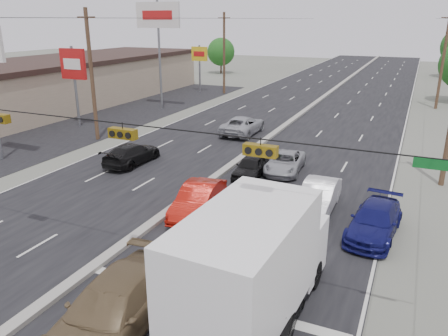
{
  "coord_description": "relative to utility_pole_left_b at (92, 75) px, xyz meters",
  "views": [
    {
      "loc": [
        10.6,
        -11.88,
        9.18
      ],
      "look_at": [
        2.3,
        6.74,
        2.2
      ],
      "focal_mm": 35.0,
      "sensor_mm": 36.0,
      "label": 1
    }
  ],
  "objects": [
    {
      "name": "ground",
      "position": [
        12.5,
        -15.0,
        -5.11
      ],
      "size": [
        200.0,
        200.0,
        0.0
      ],
      "primitive_type": "plane",
      "color": "#606356",
      "rests_on": "ground"
    },
    {
      "name": "road_surface",
      "position": [
        12.5,
        15.0,
        -5.11
      ],
      "size": [
        20.0,
        160.0,
        0.02
      ],
      "primitive_type": "cube",
      "color": "black",
      "rests_on": "ground"
    },
    {
      "name": "center_median",
      "position": [
        12.5,
        15.0,
        -5.01
      ],
      "size": [
        0.5,
        160.0,
        0.2
      ],
      "primitive_type": "cube",
      "color": "gray",
      "rests_on": "ground"
    },
    {
      "name": "strip_mall",
      "position": [
        -13.5,
        10.0,
        -2.81
      ],
      "size": [
        12.0,
        42.0,
        4.6
      ],
      "primitive_type": "cube",
      "color": "tan",
      "rests_on": "ground"
    },
    {
      "name": "parking_lot",
      "position": [
        -4.5,
        10.0,
        -5.11
      ],
      "size": [
        10.0,
        42.0,
        0.02
      ],
      "primitive_type": "cube",
      "color": "black",
      "rests_on": "ground"
    },
    {
      "name": "utility_pole_left_b",
      "position": [
        0.0,
        0.0,
        0.0
      ],
      "size": [
        1.6,
        0.3,
        10.0
      ],
      "color": "#422D1E",
      "rests_on": "ground"
    },
    {
      "name": "utility_pole_left_c",
      "position": [
        0.0,
        25.0,
        0.0
      ],
      "size": [
        1.6,
        0.3,
        10.0
      ],
      "color": "#422D1E",
      "rests_on": "ground"
    },
    {
      "name": "utility_pole_right_c",
      "position": [
        25.0,
        25.0,
        0.0
      ],
      "size": [
        1.6,
        0.3,
        10.0
      ],
      "color": "#422D1E",
      "rests_on": "ground"
    },
    {
      "name": "traffic_signals",
      "position": [
        13.9,
        -15.0,
        0.39
      ],
      "size": [
        25.0,
        0.3,
        0.54
      ],
      "color": "black",
      "rests_on": "ground"
    },
    {
      "name": "pole_sign_mid",
      "position": [
        -4.5,
        3.0,
        0.01
      ],
      "size": [
        2.6,
        0.25,
        7.0
      ],
      "color": "slate",
      "rests_on": "ground"
    },
    {
      "name": "pole_sign_billboard",
      "position": [
        -2.0,
        13.0,
        3.76
      ],
      "size": [
        5.0,
        0.25,
        11.0
      ],
      "color": "slate",
      "rests_on": "ground"
    },
    {
      "name": "pole_sign_far",
      "position": [
        -3.5,
        25.0,
        -0.7
      ],
      "size": [
        2.2,
        0.25,
        6.0
      ],
      "color": "slate",
      "rests_on": "ground"
    },
    {
      "name": "tree_left_far",
      "position": [
        -9.5,
        45.0,
        -1.39
      ],
      "size": [
        4.8,
        4.8,
        6.12
      ],
      "color": "#382619",
      "rests_on": "ground"
    },
    {
      "name": "box_truck",
      "position": [
        19.19,
        -15.86,
        -3.05
      ],
      "size": [
        3.16,
        8.03,
        4.01
      ],
      "rotation": [
        0.0,
        0.0,
        -0.05
      ],
      "color": "black",
      "rests_on": "ground"
    },
    {
      "name": "tan_sedan",
      "position": [
        15.5,
        -18.12,
        -4.25
      ],
      "size": [
        2.86,
        6.06,
        1.71
      ],
      "primitive_type": "imported",
      "rotation": [
        0.0,
        0.0,
        0.08
      ],
      "color": "brown",
      "rests_on": "ground"
    },
    {
      "name": "red_sedan",
      "position": [
        13.9,
        -9.33,
        -4.35
      ],
      "size": [
        2.15,
        4.74,
        1.51
      ],
      "primitive_type": "imported",
      "rotation": [
        0.0,
        0.0,
        0.12
      ],
      "color": "#AA130A",
      "rests_on": "ground"
    },
    {
      "name": "black_suv",
      "position": [
        19.5,
        -16.59,
        -4.35
      ],
      "size": [
        3.05,
        5.66,
        1.51
      ],
      "primitive_type": "imported",
      "rotation": [
        0.0,
        0.0,
        0.1
      ],
      "color": "black",
      "rests_on": "ground"
    },
    {
      "name": "queue_car_a",
      "position": [
        14.37,
        -3.27,
        -4.45
      ],
      "size": [
        1.76,
        3.92,
        1.31
      ],
      "primitive_type": "imported",
      "rotation": [
        0.0,
        0.0,
        0.06
      ],
      "color": "black",
      "rests_on": "ground"
    },
    {
      "name": "queue_car_b",
      "position": [
        19.2,
        -6.51,
        -4.36
      ],
      "size": [
        1.59,
        4.52,
        1.49
      ],
      "primitive_type": "imported",
      "rotation": [
        0.0,
        0.0,
        0.0
      ],
      "color": "white",
      "rests_on": "ground"
    },
    {
      "name": "queue_car_c",
      "position": [
        16.0,
        -1.5,
        -4.49
      ],
      "size": [
        2.36,
        4.55,
        1.23
      ],
      "primitive_type": "imported",
      "rotation": [
        0.0,
        0.0,
        0.08
      ],
      "color": "#999BA0",
      "rests_on": "ground"
    },
    {
      "name": "queue_car_d",
      "position": [
        22.07,
        -8.16,
        -4.42
      ],
      "size": [
        2.34,
        4.88,
        1.37
      ],
      "primitive_type": "imported",
      "rotation": [
        0.0,
        0.0,
        -0.09
      ],
      "color": "#111257",
      "rests_on": "ground"
    },
    {
      "name": "oncoming_near",
      "position": [
        6.24,
        -4.07,
        -4.42
      ],
      "size": [
        1.97,
        4.74,
        1.37
      ],
      "primitive_type": "imported",
      "rotation": [
        0.0,
        0.0,
        3.13
      ],
      "color": "black",
      "rests_on": "ground"
    },
    {
      "name": "oncoming_far",
      "position": [
        10.01,
        6.35,
        -4.36
      ],
      "size": [
        2.53,
        5.42,
        1.5
      ],
      "primitive_type": "imported",
      "rotation": [
        0.0,
        0.0,
        3.15
      ],
      "color": "#A0A2A7",
      "rests_on": "ground"
    }
  ]
}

